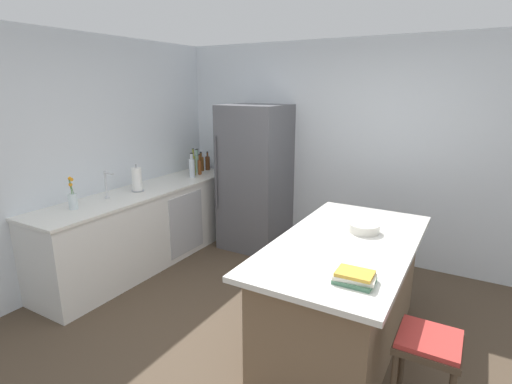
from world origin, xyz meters
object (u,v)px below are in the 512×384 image
Objects in this scene: refrigerator at (255,178)px; cookbook_stack at (355,277)px; sink_faucet at (107,184)px; kitchen_island at (343,293)px; syrup_bottle at (208,163)px; gin_bottle at (197,163)px; soda_bottle at (192,167)px; whiskey_bottle at (201,163)px; mixing_bowl at (364,228)px; paper_towel_roll at (137,180)px; olive_oil_bottle at (194,165)px; vinegar_bottle at (200,167)px; flower_vase at (73,199)px; bar_stool at (427,355)px.

refrigerator reaches higher than cookbook_stack.
sink_faucet is at bearing 169.68° from cookbook_stack.
kitchen_island is 2.26m from refrigerator.
refrigerator reaches higher than syrup_bottle.
gin_bottle and soda_bottle have the same top height.
syrup_bottle is at bearing 72.26° from whiskey_bottle.
whiskey_bottle is (-2.58, 1.53, 0.55)m from kitchen_island.
kitchen_island is 7.72× the size of mixing_bowl.
refrigerator is at bearing -4.00° from whiskey_bottle.
paper_towel_roll reaches higher than cookbook_stack.
refrigerator is 0.86m from olive_oil_bottle.
syrup_bottle is at bearing 106.88° from vinegar_bottle.
kitchen_island is 5.92× the size of gin_bottle.
refrigerator is 1.47m from paper_towel_roll.
whiskey_bottle is 0.23m from vinegar_bottle.
sink_faucet reaches higher than cookbook_stack.
flower_vase is 1.19× the size of whiskey_bottle.
gin_bottle is (-0.01, -0.08, 0.02)m from whiskey_bottle.
paper_towel_roll is 0.97m from olive_oil_bottle.
kitchen_island is 2.89× the size of bar_stool.
paper_towel_roll is at bearing -125.81° from refrigerator.
gin_bottle is at bearing 143.95° from cookbook_stack.
sink_faucet is at bearing -94.19° from vinegar_bottle.
bar_stool is at bearing -1.02° from flower_vase.
whiskey_bottle is (-0.02, 1.64, -0.05)m from sink_faucet.
bar_stool is 2.53× the size of cookbook_stack.
bar_stool is 1.13m from mixing_bowl.
refrigerator is at bearing 65.87° from flower_vase.
syrup_bottle is at bearing 145.65° from bar_stool.
vinegar_bottle is (-3.15, 1.91, 0.47)m from bar_stool.
whiskey_bottle is 0.97× the size of vinegar_bottle.
flower_vase is 0.80m from paper_towel_roll.
whiskey_bottle is at bearing 92.73° from paper_towel_roll.
mixing_bowl is (2.59, -0.01, -0.10)m from paper_towel_roll.
cookbook_stack is at bearing -1.93° from flower_vase.
gin_bottle reaches higher than vinegar_bottle.
refrigerator is 0.81m from vinegar_bottle.
gin_bottle is 2.90m from mixing_bowl.
olive_oil_bottle reaches higher than soda_bottle.
whiskey_bottle is at bearing 107.86° from olive_oil_bottle.
sink_faucet is 1.08× the size of vinegar_bottle.
gin_bottle is 0.22m from olive_oil_bottle.
paper_towel_roll is 0.86× the size of olive_oil_bottle.
refrigerator reaches higher than soda_bottle.
soda_bottle is 2.65m from mixing_bowl.
olive_oil_bottle is at bearing 145.70° from cookbook_stack.
kitchen_island is at bearing 11.54° from flower_vase.
soda_bottle is at bearing 85.93° from flower_vase.
paper_towel_roll is 0.87m from soda_bottle.
refrigerator reaches higher than vinegar_bottle.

